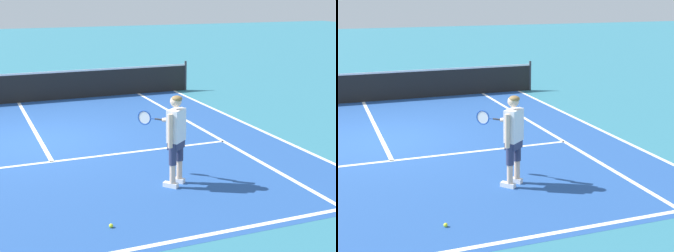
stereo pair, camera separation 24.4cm
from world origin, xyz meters
TOP-DOWN VIEW (x-y plane):
  - ground_plane at (0.00, 0.00)m, footprint 80.00×80.00m
  - court_inner_surface at (0.00, -0.61)m, footprint 10.98×11.07m
  - line_service at (0.00, -1.67)m, footprint 8.23×0.10m
  - line_centre_service at (0.00, 1.53)m, footprint 0.10×6.40m
  - line_singles_right at (4.12, -0.61)m, footprint 0.10×10.67m
  - line_doubles_right at (5.49, -0.61)m, footprint 0.10×10.67m
  - tennis_net at (0.00, 4.73)m, footprint 11.96×0.08m
  - tennis_player at (1.92, -3.88)m, footprint 0.68×1.19m
  - tennis_ball_near_feet at (0.31, -5.17)m, footprint 0.07×0.07m

SIDE VIEW (x-z plane):
  - ground_plane at x=0.00m, z-range 0.00..0.00m
  - court_inner_surface at x=0.00m, z-range 0.00..0.00m
  - line_service at x=0.00m, z-range 0.00..0.01m
  - line_centre_service at x=0.00m, z-range 0.00..0.01m
  - line_singles_right at x=4.12m, z-range 0.00..0.01m
  - line_doubles_right at x=5.49m, z-range 0.00..0.01m
  - tennis_ball_near_feet at x=0.31m, z-range 0.00..0.07m
  - tennis_net at x=0.00m, z-range -0.04..1.03m
  - tennis_player at x=1.92m, z-range 0.13..1.85m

